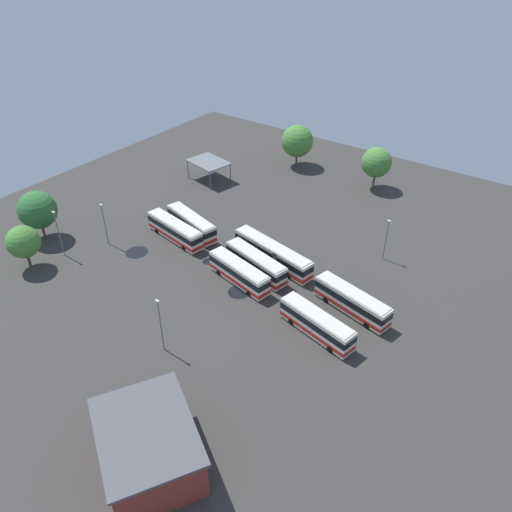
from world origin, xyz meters
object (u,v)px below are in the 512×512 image
at_px(bus_row0_slot0, 352,301).
at_px(bus_row1_slot1, 256,263).
at_px(bus_row2_slot1, 191,223).
at_px(lamp_post_far_corner, 161,323).
at_px(bus_row2_slot2, 175,230).
at_px(tree_northeast, 377,162).
at_px(depot_building, 149,447).
at_px(tree_northwest, 23,242).
at_px(tree_north_edge, 37,210).
at_px(tree_south_edge, 297,141).
at_px(lamp_post_near_entrance, 58,232).
at_px(maintenance_shelter, 208,162).
at_px(lamp_post_mid_lot, 104,222).
at_px(bus_row1_slot2, 239,272).
at_px(lamp_post_by_building, 386,238).
at_px(bus_row0_slot2, 317,324).
at_px(bus_row1_slot0, 273,254).

xyz_separation_m(bus_row0_slot0, bus_row1_slot1, (16.47, 0.43, -0.00)).
relative_size(bus_row2_slot1, lamp_post_far_corner, 1.47).
relative_size(bus_row2_slot2, tree_northeast, 1.46).
bearing_deg(bus_row2_slot1, tree_northeast, -117.78).
xyz_separation_m(depot_building, tree_northwest, (41.03, -13.12, 2.07)).
distance_m(tree_north_edge, tree_south_edge, 55.50).
bearing_deg(lamp_post_near_entrance, lamp_post_far_corner, 168.45).
distance_m(bus_row2_slot1, maintenance_shelter, 21.72).
relative_size(lamp_post_far_corner, lamp_post_mid_lot, 1.08).
distance_m(bus_row0_slot0, tree_northeast, 40.78).
height_order(depot_building, tree_south_edge, tree_south_edge).
xyz_separation_m(lamp_post_far_corner, lamp_post_mid_lot, (25.79, -12.59, -0.30)).
height_order(depot_building, tree_north_edge, tree_north_edge).
height_order(tree_north_edge, tree_south_edge, tree_south_edge).
bearing_deg(tree_north_edge, depot_building, 157.09).
relative_size(depot_building, lamp_post_far_corner, 1.84).
distance_m(lamp_post_far_corner, tree_northwest, 30.50).
relative_size(bus_row1_slot2, tree_northeast, 1.35).
height_order(lamp_post_far_corner, lamp_post_mid_lot, lamp_post_far_corner).
bearing_deg(lamp_post_by_building, bus_row0_slot0, 96.80).
relative_size(bus_row0_slot2, tree_northeast, 1.35).
distance_m(tree_north_edge, tree_northeast, 64.51).
bearing_deg(bus_row0_slot0, bus_row1_slot1, 1.49).
bearing_deg(bus_row1_slot0, depot_building, 105.27).
height_order(lamp_post_near_entrance, tree_north_edge, tree_north_edge).
bearing_deg(bus_row1_slot1, bus_row0_slot0, -178.51).
height_order(bus_row0_slot2, tree_northeast, tree_northeast).
relative_size(bus_row0_slot2, tree_northwest, 1.57).
bearing_deg(bus_row1_slot1, lamp_post_near_entrance, 27.17).
height_order(bus_row2_slot2, tree_north_edge, tree_north_edge).
bearing_deg(lamp_post_mid_lot, bus_row0_slot0, -168.51).
bearing_deg(bus_row1_slot2, bus_row0_slot2, 168.88).
relative_size(bus_row0_slot2, maintenance_shelter, 1.27).
bearing_deg(bus_row1_slot1, bus_row2_slot1, -10.79).
height_order(lamp_post_far_corner, lamp_post_near_entrance, lamp_post_far_corner).
bearing_deg(bus_row1_slot2, tree_northeast, -93.89).
bearing_deg(bus_row0_slot0, bus_row1_slot0, -11.79).
xyz_separation_m(maintenance_shelter, lamp_post_far_corner, (-28.10, 42.14, 0.62)).
height_order(bus_row1_slot1, lamp_post_by_building, lamp_post_by_building).
distance_m(bus_row1_slot2, lamp_post_by_building, 24.48).
xyz_separation_m(bus_row0_slot0, lamp_post_by_building, (1.79, -15.03, 2.18)).
bearing_deg(depot_building, bus_row1_slot1, -72.06).
relative_size(maintenance_shelter, tree_north_edge, 1.05).
xyz_separation_m(bus_row0_slot2, tree_north_edge, (50.97, 6.82, 3.67)).
bearing_deg(bus_row1_slot1, depot_building, 107.94).
height_order(bus_row0_slot2, bus_row1_slot1, same).
height_order(bus_row1_slot2, bus_row2_slot2, same).
height_order(bus_row0_slot2, tree_south_edge, tree_south_edge).
bearing_deg(bus_row2_slot1, depot_building, 126.75).
relative_size(bus_row0_slot0, bus_row2_slot1, 1.00).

